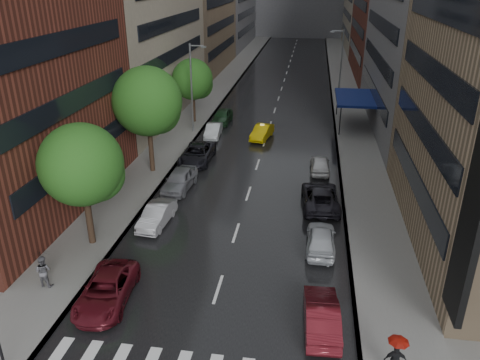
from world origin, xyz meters
name	(u,v)px	position (x,y,z in m)	size (l,w,h in m)	color
ground	(201,343)	(0.00, 0.00, 0.00)	(220.00, 220.00, 0.00)	gray
road	(281,92)	(0.00, 50.00, 0.01)	(14.00, 140.00, 0.01)	black
sidewalk_left	(219,89)	(-9.00, 50.00, 0.07)	(4.00, 140.00, 0.15)	gray
sidewalk_right	(345,94)	(9.00, 50.00, 0.07)	(4.00, 140.00, 0.15)	gray
tree_near	(81,165)	(-8.60, 7.30, 5.32)	(4.88, 4.88, 7.78)	#382619
tree_mid	(147,102)	(-8.60, 19.00, 6.09)	(5.58, 5.58, 8.90)	#382619
tree_far	(192,79)	(-8.60, 33.59, 4.86)	(4.46, 4.46, 7.12)	#382619
taxi	(262,132)	(-0.40, 29.13, 0.70)	(1.47, 4.23, 1.39)	yellow
parked_cars_left	(187,170)	(-5.40, 18.21, 0.74)	(2.75, 36.62, 1.58)	#541019
parked_cars_right	(321,215)	(5.40, 11.93, 0.74)	(2.91, 23.63, 1.54)	#5A1219
ped_black_umbrella	(42,266)	(-9.15, 2.76, 1.38)	(0.96, 0.98, 2.09)	#57565C
ped_red_umbrella	(397,353)	(8.35, -0.75, 1.34)	(0.95, 0.82, 2.01)	black
street_lamp_left	(192,87)	(-7.72, 30.00, 4.89)	(1.74, 0.22, 9.00)	gray
street_lamp_right	(340,65)	(7.72, 45.00, 4.89)	(1.74, 0.22, 9.00)	gray
awning	(355,98)	(8.98, 35.00, 3.13)	(4.00, 8.00, 3.12)	navy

